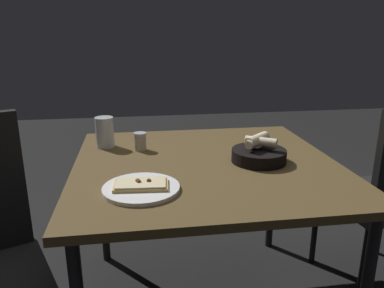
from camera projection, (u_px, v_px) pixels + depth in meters
dining_table at (206, 175)px, 1.55m from camera, size 1.02×1.05×0.71m
pizza_plate at (141, 187)px, 1.26m from camera, size 0.26×0.26×0.04m
bread_basket at (259, 153)px, 1.53m from camera, size 0.22×0.22×0.11m
beer_glass at (105, 133)px, 1.71m from camera, size 0.08×0.08×0.14m
pepper_shaker at (140, 142)px, 1.67m from camera, size 0.06×0.06×0.08m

